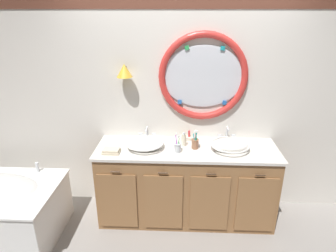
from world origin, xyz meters
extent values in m
plane|color=gray|center=(0.00, 0.00, 0.00)|extent=(14.00, 14.00, 0.00)
cube|color=silver|center=(0.00, 0.59, 1.30)|extent=(6.40, 0.08, 2.60)
cube|color=brown|center=(0.00, 0.55, 2.32)|extent=(6.27, 0.01, 0.09)
ellipsoid|color=silver|center=(0.23, 0.54, 1.59)|extent=(0.89, 0.02, 0.67)
torus|color=red|center=(0.23, 0.53, 1.59)|extent=(0.97, 0.07, 0.97)
cube|color=teal|center=(0.68, 0.52, 1.62)|extent=(0.05, 0.01, 0.05)
cube|color=teal|center=(0.42, 0.52, 1.90)|extent=(0.05, 0.01, 0.05)
cube|color=green|center=(0.05, 0.52, 1.90)|extent=(0.06, 0.01, 0.06)
cube|color=#2866B7|center=(-0.21, 0.52, 1.62)|extent=(0.05, 0.01, 0.05)
cube|color=#2866B7|center=(-0.01, 0.52, 1.31)|extent=(0.05, 0.01, 0.05)
cube|color=#2866B7|center=(0.48, 0.52, 1.31)|extent=(0.05, 0.01, 0.05)
cylinder|color=#4C3823|center=(-0.60, 0.51, 1.69)|extent=(0.02, 0.09, 0.02)
cone|color=gold|center=(-0.60, 0.46, 1.67)|extent=(0.17, 0.17, 0.14)
cube|color=olive|center=(0.07, 0.25, 0.43)|extent=(1.92, 0.59, 0.85)
cube|color=silver|center=(0.07, 0.25, 0.87)|extent=(1.96, 0.63, 0.03)
cube|color=silver|center=(0.07, 0.54, 0.79)|extent=(1.92, 0.02, 0.11)
cube|color=olive|center=(-0.65, -0.05, 0.38)|extent=(0.40, 0.02, 0.65)
cylinder|color=#422D1E|center=(-0.65, -0.06, 0.75)|extent=(0.10, 0.01, 0.01)
cube|color=olive|center=(-0.17, -0.05, 0.38)|extent=(0.40, 0.02, 0.65)
cylinder|color=#422D1E|center=(-0.17, -0.06, 0.75)|extent=(0.10, 0.01, 0.01)
cube|color=olive|center=(0.31, -0.05, 0.38)|extent=(0.40, 0.02, 0.65)
cylinder|color=#422D1E|center=(0.31, -0.06, 0.75)|extent=(0.10, 0.01, 0.01)
cube|color=olive|center=(0.79, -0.05, 0.38)|extent=(0.40, 0.02, 0.65)
cylinder|color=#422D1E|center=(0.79, -0.06, 0.75)|extent=(0.10, 0.01, 0.01)
cylinder|color=silver|center=(-1.59, 0.19, 0.63)|extent=(0.04, 0.04, 0.11)
ellipsoid|color=white|center=(-0.38, 0.22, 0.94)|extent=(0.39, 0.31, 0.12)
torus|color=white|center=(-0.38, 0.22, 0.94)|extent=(0.41, 0.41, 0.02)
cylinder|color=silver|center=(-0.38, 0.22, 0.94)|extent=(0.03, 0.03, 0.01)
ellipsoid|color=white|center=(0.53, 0.22, 0.94)|extent=(0.40, 0.26, 0.12)
torus|color=white|center=(0.53, 0.22, 0.94)|extent=(0.42, 0.42, 0.02)
cylinder|color=silver|center=(0.53, 0.22, 0.94)|extent=(0.03, 0.03, 0.01)
cylinder|color=silver|center=(-0.38, 0.48, 0.89)|extent=(0.05, 0.05, 0.02)
cylinder|color=silver|center=(-0.38, 0.48, 0.96)|extent=(0.02, 0.02, 0.12)
sphere|color=silver|center=(-0.38, 0.48, 1.02)|extent=(0.03, 0.03, 0.03)
cylinder|color=silver|center=(-0.38, 0.41, 1.02)|extent=(0.02, 0.13, 0.02)
cylinder|color=silver|center=(-0.46, 0.48, 0.91)|extent=(0.04, 0.04, 0.06)
cylinder|color=silver|center=(-0.30, 0.48, 0.91)|extent=(0.04, 0.04, 0.06)
cube|color=silver|center=(-0.46, 0.48, 0.95)|extent=(0.05, 0.01, 0.01)
cube|color=silver|center=(-0.30, 0.48, 0.95)|extent=(0.05, 0.01, 0.01)
cylinder|color=silver|center=(0.53, 0.48, 0.89)|extent=(0.05, 0.05, 0.02)
cylinder|color=silver|center=(0.53, 0.48, 0.97)|extent=(0.02, 0.02, 0.14)
sphere|color=silver|center=(0.53, 0.48, 1.04)|extent=(0.03, 0.03, 0.03)
cylinder|color=silver|center=(0.53, 0.42, 1.04)|extent=(0.02, 0.10, 0.02)
cylinder|color=silver|center=(0.45, 0.48, 0.91)|extent=(0.04, 0.04, 0.06)
cylinder|color=silver|center=(0.60, 0.48, 0.91)|extent=(0.04, 0.04, 0.06)
cube|color=silver|center=(0.45, 0.48, 0.95)|extent=(0.05, 0.01, 0.01)
cube|color=silver|center=(0.60, 0.48, 0.95)|extent=(0.05, 0.01, 0.01)
cylinder|color=silver|center=(-0.03, 0.15, 0.93)|extent=(0.07, 0.07, 0.09)
torus|color=silver|center=(-0.03, 0.15, 0.97)|extent=(0.08, 0.08, 0.01)
cylinder|color=green|center=(-0.02, 0.15, 0.97)|extent=(0.02, 0.02, 0.15)
cube|color=white|center=(-0.02, 0.15, 1.06)|extent=(0.02, 0.02, 0.02)
cylinder|color=purple|center=(-0.04, 0.15, 0.98)|extent=(0.03, 0.03, 0.18)
cube|color=white|center=(-0.04, 0.15, 1.09)|extent=(0.02, 0.02, 0.03)
cylinder|color=#996647|center=(0.16, 0.24, 0.93)|extent=(0.07, 0.07, 0.10)
torus|color=#996647|center=(0.16, 0.24, 0.98)|extent=(0.08, 0.08, 0.01)
cylinder|color=green|center=(0.17, 0.24, 0.98)|extent=(0.03, 0.02, 0.17)
cube|color=white|center=(0.17, 0.24, 1.08)|extent=(0.02, 0.02, 0.02)
cylinder|color=#E0383D|center=(0.16, 0.25, 0.98)|extent=(0.03, 0.03, 0.17)
cube|color=white|center=(0.16, 0.25, 1.08)|extent=(0.02, 0.02, 0.03)
cylinder|color=#19ADB2|center=(0.15, 0.24, 0.97)|extent=(0.03, 0.02, 0.16)
cube|color=white|center=(0.15, 0.24, 1.07)|extent=(0.02, 0.02, 0.03)
cylinder|color=#19ADB2|center=(0.16, 0.23, 0.98)|extent=(0.03, 0.03, 0.18)
cube|color=white|center=(0.16, 0.23, 1.08)|extent=(0.02, 0.02, 0.03)
cylinder|color=#EFE5C6|center=(0.04, 0.30, 0.95)|extent=(0.05, 0.05, 0.14)
cylinder|color=silver|center=(0.04, 0.30, 1.03)|extent=(0.03, 0.03, 0.02)
cylinder|color=silver|center=(0.04, 0.28, 1.04)|extent=(0.01, 0.04, 0.01)
cube|color=beige|center=(-0.72, 0.10, 0.89)|extent=(0.18, 0.13, 0.02)
cube|color=beige|center=(-0.72, 0.10, 0.91)|extent=(0.17, 0.13, 0.02)
cube|color=beige|center=(0.07, 0.46, 0.90)|extent=(0.13, 0.08, 0.04)
cylinder|color=yellow|center=(0.04, 0.46, 0.95)|extent=(0.02, 0.02, 0.05)
cylinder|color=#E0383D|center=(0.10, 0.46, 0.96)|extent=(0.02, 0.02, 0.07)
camera|label=1|loc=(0.00, -2.59, 2.26)|focal=31.18mm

